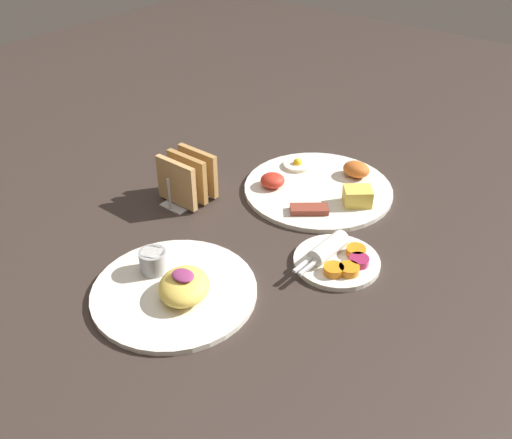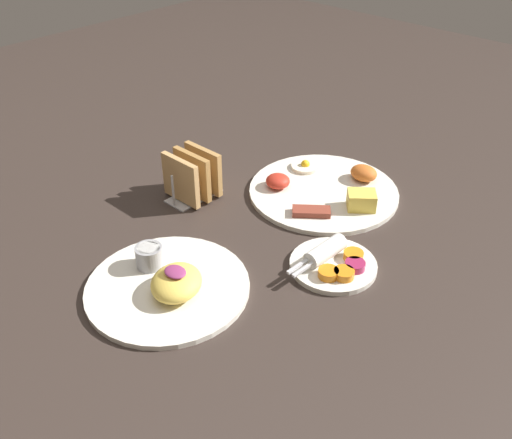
{
  "view_description": "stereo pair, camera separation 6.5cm",
  "coord_description": "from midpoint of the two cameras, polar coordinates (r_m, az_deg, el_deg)",
  "views": [
    {
      "loc": [
        0.51,
        -0.7,
        0.65
      ],
      "look_at": [
        -0.05,
        0.01,
        0.03
      ],
      "focal_mm": 40.0,
      "sensor_mm": 36.0,
      "label": 1
    },
    {
      "loc": [
        0.56,
        -0.66,
        0.65
      ],
      "look_at": [
        -0.05,
        0.01,
        0.03
      ],
      "focal_mm": 40.0,
      "sensor_mm": 36.0,
      "label": 2
    }
  ],
  "objects": [
    {
      "name": "plate_foreground",
      "position": [
        0.97,
        -10.0,
        -6.72
      ],
      "size": [
        0.28,
        0.28,
        0.06
      ],
      "color": "silver",
      "rests_on": "ground_plane"
    },
    {
      "name": "toast_rack",
      "position": [
        1.2,
        -8.4,
        4.0
      ],
      "size": [
        0.1,
        0.12,
        0.1
      ],
      "color": "#B7B7BC",
      "rests_on": "ground_plane"
    },
    {
      "name": "ground_plane",
      "position": [
        1.08,
        0.14,
        -2.38
      ],
      "size": [
        3.0,
        3.0,
        0.0
      ],
      "primitive_type": "plane",
      "color": "#332823"
    },
    {
      "name": "plate_condiments",
      "position": [
        1.03,
        6.31,
        -3.97
      ],
      "size": [
        0.16,
        0.17,
        0.04
      ],
      "color": "silver",
      "rests_on": "ground_plane"
    },
    {
      "name": "plate_breakfast",
      "position": [
        1.23,
        4.91,
        3.22
      ],
      "size": [
        0.32,
        0.32,
        0.05
      ],
      "color": "silver",
      "rests_on": "ground_plane"
    }
  ]
}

